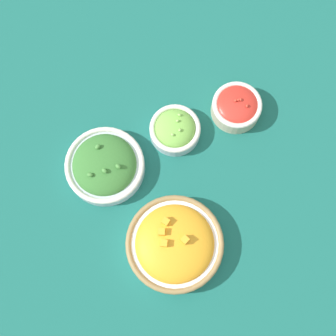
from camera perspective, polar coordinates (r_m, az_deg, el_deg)
ground_plane at (r=1.07m, az=0.00°, el=-0.42°), size 3.00×3.00×0.00m
bowl_lettuce at (r=1.08m, az=0.86°, el=4.74°), size 0.12×0.12×0.06m
bowl_squash at (r=1.01m, az=0.82°, el=-9.23°), size 0.21×0.21×0.08m
bowl_cherry_tomatoes at (r=1.10m, az=8.36°, el=7.42°), size 0.12×0.12×0.06m
bowl_broccoli at (r=1.06m, az=-7.71°, el=0.32°), size 0.18×0.18×0.07m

